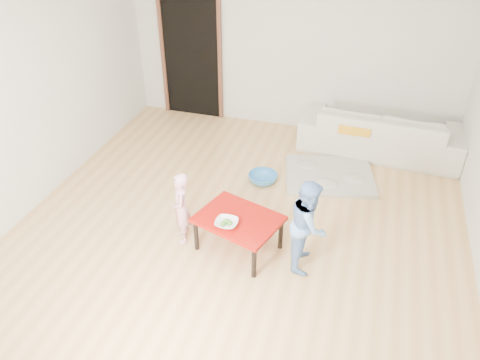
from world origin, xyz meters
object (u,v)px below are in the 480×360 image
at_px(red_table, 239,233).
at_px(bowl, 227,223).
at_px(child_pink, 181,208).
at_px(child_blue, 309,224).
at_px(sofa, 381,131).
at_px(basin, 263,178).

xyz_separation_m(red_table, bowl, (-0.08, -0.15, 0.24)).
height_order(child_pink, child_blue, child_blue).
bearing_deg(bowl, sofa, 62.95).
bearing_deg(red_table, basin, 93.05).
xyz_separation_m(bowl, child_blue, (0.81, 0.15, 0.06)).
relative_size(red_table, bowl, 3.61).
bearing_deg(child_pink, sofa, 118.82).
bearing_deg(basin, red_table, -86.95).
relative_size(bowl, child_blue, 0.23).
bearing_deg(child_blue, child_pink, 88.08).
distance_m(sofa, bowl, 3.09).
height_order(sofa, red_table, sofa).
bearing_deg(basin, child_blue, -59.01).
bearing_deg(child_blue, sofa, -15.79).
xyz_separation_m(child_pink, basin, (0.56, 1.35, -0.36)).
xyz_separation_m(child_pink, child_blue, (1.36, 0.02, 0.08)).
distance_m(red_table, child_pink, 0.67).
height_order(red_table, bowl, bowl).
bearing_deg(bowl, red_table, 62.50).
bearing_deg(bowl, child_blue, 10.55).
bearing_deg(sofa, child_blue, 80.18).
bearing_deg(bowl, child_pink, 166.92).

